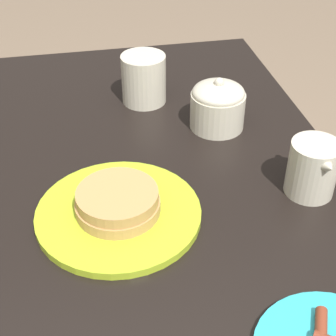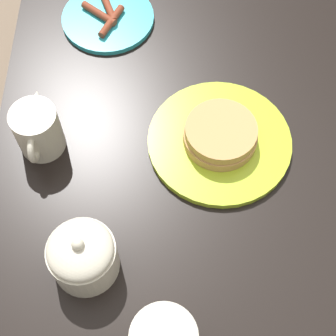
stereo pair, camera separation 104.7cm
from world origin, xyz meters
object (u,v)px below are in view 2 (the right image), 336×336
side_plate_bacon (108,18)px  sugar_bowl (83,255)px  creamer_pitcher (38,129)px  pancake_plate (220,138)px

side_plate_bacon → sugar_bowl: (0.49, -0.00, 0.04)m
creamer_pitcher → side_plate_bacon: bearing=161.9°
side_plate_bacon → creamer_pitcher: size_ratio=1.55×
pancake_plate → sugar_bowl: 0.30m
pancake_plate → side_plate_bacon: 0.35m
side_plate_bacon → sugar_bowl: sugar_bowl is taller
pancake_plate → side_plate_bacon: pancake_plate is taller
creamer_pitcher → sugar_bowl: bearing=23.0°
sugar_bowl → pancake_plate: bearing=135.8°
side_plate_bacon → creamer_pitcher: creamer_pitcher is taller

